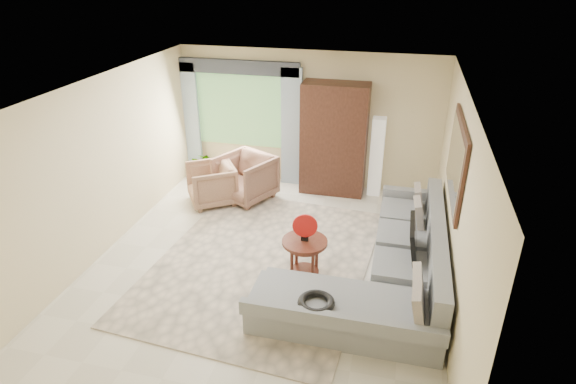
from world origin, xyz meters
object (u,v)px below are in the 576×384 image
(coffee_table, at_px, (304,259))
(potted_plant, at_px, (205,164))
(armchair_left, at_px, (211,184))
(armoire, at_px, (334,139))
(sectional_sofa, at_px, (389,272))
(tv_screen, at_px, (414,239))
(armchair_right, at_px, (245,178))
(floor_lamp, at_px, (377,157))

(coffee_table, xyz_separation_m, potted_plant, (-2.72, 2.97, -0.07))
(coffee_table, xyz_separation_m, armchair_left, (-2.13, 1.90, 0.05))
(potted_plant, bearing_deg, armoire, -0.94)
(sectional_sofa, height_order, armoire, armoire)
(tv_screen, distance_m, potted_plant, 5.00)
(coffee_table, bearing_deg, armchair_right, 125.79)
(coffee_table, relative_size, armchair_left, 0.76)
(tv_screen, distance_m, armchair_right, 3.62)
(armoire, bearing_deg, potted_plant, 179.06)
(sectional_sofa, distance_m, coffee_table, 1.16)
(armchair_right, height_order, armoire, armoire)
(tv_screen, height_order, armoire, armoire)
(coffee_table, distance_m, armchair_right, 2.72)
(coffee_table, distance_m, armoire, 3.02)
(armchair_left, xyz_separation_m, potted_plant, (-0.59, 1.08, -0.11))
(armchair_left, bearing_deg, potted_plant, 175.13)
(armchair_left, bearing_deg, floor_lamp, 77.43)
(potted_plant, bearing_deg, armchair_right, -34.23)
(armchair_right, xyz_separation_m, armoire, (1.52, 0.73, 0.63))
(coffee_table, xyz_separation_m, floor_lamp, (0.73, 2.99, 0.42))
(coffee_table, height_order, armchair_left, armchair_left)
(sectional_sofa, distance_m, armchair_right, 3.50)
(armchair_left, relative_size, potted_plant, 1.56)
(sectional_sofa, relative_size, armchair_left, 4.21)
(potted_plant, bearing_deg, floor_lamp, 0.28)
(armoire, relative_size, floor_lamp, 1.40)
(armchair_left, bearing_deg, armoire, 83.14)
(armchair_right, distance_m, armoire, 1.79)
(armoire, bearing_deg, sectional_sofa, -66.94)
(tv_screen, distance_m, armoire, 3.11)
(tv_screen, bearing_deg, armchair_left, 154.92)
(potted_plant, bearing_deg, tv_screen, -33.47)
(coffee_table, xyz_separation_m, armchair_right, (-1.59, 2.20, 0.10))
(armchair_left, distance_m, floor_lamp, 3.09)
(armchair_right, bearing_deg, coffee_table, -28.29)
(sectional_sofa, distance_m, armchair_left, 3.79)
(sectional_sofa, bearing_deg, armoire, 113.06)
(floor_lamp, bearing_deg, potted_plant, -179.72)
(tv_screen, xyz_separation_m, armoire, (-1.50, 2.70, 0.33))
(armchair_left, xyz_separation_m, armchair_right, (0.55, 0.31, 0.05))
(armoire, distance_m, floor_lamp, 0.86)
(tv_screen, bearing_deg, potted_plant, 146.53)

